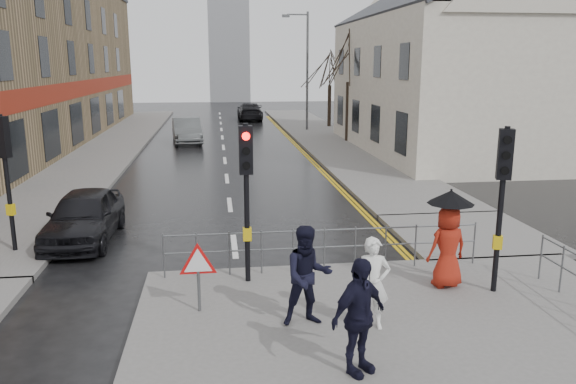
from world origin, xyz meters
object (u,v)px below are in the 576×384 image
object	(u,v)px
pedestrian_with_umbrella	(448,235)
car_parked	(84,216)
pedestrian_d	(359,317)
pedestrian_a	(373,283)
car_mid	(187,131)
pedestrian_b	(308,276)

from	to	relation	value
pedestrian_with_umbrella	car_parked	xyz separation A→B (m)	(-8.31, 4.63, -0.57)
pedestrian_d	pedestrian_with_umbrella	bearing A→B (deg)	16.36
pedestrian_a	car_mid	distance (m)	25.79
pedestrian_a	pedestrian_d	bearing A→B (deg)	-106.82
pedestrian_a	car_mid	xyz separation A→B (m)	(-4.39, 25.42, -0.22)
pedestrian_a	pedestrian_d	xyz separation A→B (m)	(-0.62, -1.42, 0.08)
pedestrian_b	pedestrian_d	bearing A→B (deg)	-78.47
pedestrian_d	car_parked	xyz separation A→B (m)	(-5.63, 7.70, -0.35)
pedestrian_b	pedestrian_d	world-z (taller)	pedestrian_b
pedestrian_a	pedestrian_d	world-z (taller)	pedestrian_d
pedestrian_b	car_parked	bearing A→B (deg)	126.28
pedestrian_b	pedestrian_with_umbrella	xyz separation A→B (m)	(3.17, 1.36, 0.21)
pedestrian_with_umbrella	car_parked	size ratio (longest dim) A/B	0.51
pedestrian_b	car_mid	bearing A→B (deg)	93.07
car_mid	car_parked	bearing A→B (deg)	-101.92
pedestrian_a	car_parked	size ratio (longest dim) A/B	0.40
pedestrian_a	pedestrian_b	xyz separation A→B (m)	(-1.10, 0.29, 0.09)
pedestrian_a	pedestrian_b	size ratio (longest dim) A/B	0.91
pedestrian_a	pedestrian_d	distance (m)	1.55
pedestrian_a	pedestrian_d	size ratio (longest dim) A/B	0.91
pedestrian_a	car_mid	bearing A→B (deg)	106.52
pedestrian_a	car_parked	world-z (taller)	pedestrian_a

